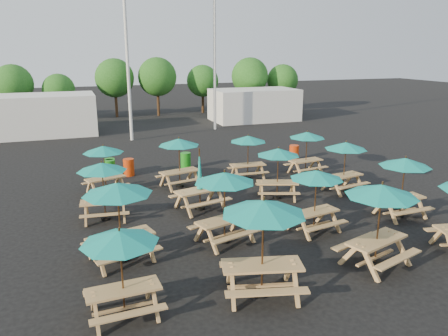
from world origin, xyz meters
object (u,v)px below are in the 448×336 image
object	(u,v)px
picnic_unit_2	(102,171)
picnic_unit_7	(179,145)
picnic_unit_1	(118,194)
waste_bin_4	(294,153)
picnic_unit_5	(225,182)
picnic_unit_3	(104,153)
picnic_unit_4	(263,214)
picnic_unit_11	(248,142)
picnic_unit_6	(200,185)
picnic_unit_10	(278,155)
picnic_unit_13	(405,166)
picnic_unit_15	(307,138)
picnic_unit_14	(346,149)
picnic_unit_8	(381,196)
picnic_unit_9	(316,179)
waste_bin_2	(129,167)
waste_bin_1	(110,167)
waste_bin_0	(110,169)
picnic_unit_0	(120,243)
waste_bin_3	(186,161)

from	to	relation	value
picnic_unit_2	picnic_unit_7	world-z (taller)	picnic_unit_7
picnic_unit_1	waste_bin_4	size ratio (longest dim) A/B	2.89
picnic_unit_5	picnic_unit_3	bearing A→B (deg)	100.21
picnic_unit_4	picnic_unit_11	xyz separation A→B (m)	(3.57, 9.36, -0.37)
picnic_unit_2	picnic_unit_7	bearing A→B (deg)	45.86
picnic_unit_6	picnic_unit_10	xyz separation A→B (m)	(3.28, 0.15, 0.82)
picnic_unit_1	picnic_unit_13	xyz separation A→B (m)	(9.86, 0.09, -0.14)
picnic_unit_2	picnic_unit_3	size ratio (longest dim) A/B	1.00
picnic_unit_6	picnic_unit_15	world-z (taller)	picnic_unit_6
picnic_unit_15	picnic_unit_2	bearing A→B (deg)	-171.52
picnic_unit_5	picnic_unit_14	distance (m)	7.15
picnic_unit_8	picnic_unit_9	xyz separation A→B (m)	(-0.36, 2.66, -0.23)
picnic_unit_14	waste_bin_2	xyz separation A→B (m)	(-8.22, 5.47, -1.42)
picnic_unit_2	picnic_unit_15	world-z (taller)	picnic_unit_2
picnic_unit_15	picnic_unit_8	bearing A→B (deg)	-115.65
picnic_unit_14	waste_bin_1	distance (m)	10.87
picnic_unit_3	picnic_unit_6	xyz separation A→B (m)	(3.15, -3.18, -0.77)
picnic_unit_8	picnic_unit_1	bearing A→B (deg)	141.35
picnic_unit_2	picnic_unit_7	size ratio (longest dim) A/B	0.97
picnic_unit_3	waste_bin_4	bearing A→B (deg)	-4.87
waste_bin_0	waste_bin_1	distance (m)	0.28
waste_bin_0	picnic_unit_0	bearing A→B (deg)	-94.08
picnic_unit_6	picnic_unit_5	bearing A→B (deg)	-105.63
picnic_unit_2	picnic_unit_6	world-z (taller)	picnic_unit_6
picnic_unit_1	waste_bin_1	xyz separation A→B (m)	(0.58, 9.10, -1.61)
picnic_unit_4	picnic_unit_5	world-z (taller)	picnic_unit_4
picnic_unit_0	waste_bin_4	xyz separation A→B (m)	(10.58, 11.51, -1.39)
picnic_unit_15	picnic_unit_5	bearing A→B (deg)	-144.26
picnic_unit_1	waste_bin_3	xyz separation A→B (m)	(4.30, 9.06, -1.61)
picnic_unit_1	waste_bin_1	size ratio (longest dim) A/B	2.89
picnic_unit_13	waste_bin_0	distance (m)	12.85
picnic_unit_1	waste_bin_0	world-z (taller)	picnic_unit_1
picnic_unit_9	waste_bin_0	xyz separation A→B (m)	(-5.71, 8.81, -1.40)
picnic_unit_4	picnic_unit_5	size ratio (longest dim) A/B	1.08
picnic_unit_6	waste_bin_4	bearing A→B (deg)	24.96
picnic_unit_9	waste_bin_4	distance (m)	9.76
waste_bin_3	picnic_unit_7	bearing A→B (deg)	-109.80
picnic_unit_7	picnic_unit_8	xyz separation A→B (m)	(3.34, -8.86, 0.18)
picnic_unit_7	waste_bin_3	bearing A→B (deg)	57.46
picnic_unit_3	waste_bin_3	distance (m)	5.10
picnic_unit_0	waste_bin_4	bearing A→B (deg)	44.37
waste_bin_0	picnic_unit_13	bearing A→B (deg)	-43.13
picnic_unit_3	waste_bin_0	bearing A→B (deg)	62.66
picnic_unit_11	waste_bin_0	xyz separation A→B (m)	(-6.03, 2.41, -1.34)
waste_bin_4	picnic_unit_8	bearing A→B (deg)	-107.85
picnic_unit_9	waste_bin_0	bearing A→B (deg)	112.81
picnic_unit_10	waste_bin_2	size ratio (longest dim) A/B	2.67
waste_bin_0	picnic_unit_15	bearing A→B (deg)	-16.59
picnic_unit_7	picnic_unit_13	size ratio (longest dim) A/B	0.99
picnic_unit_1	picnic_unit_15	world-z (taller)	picnic_unit_1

